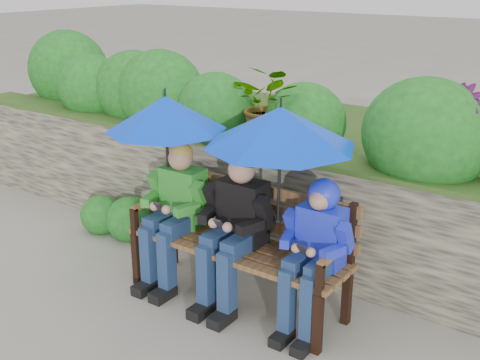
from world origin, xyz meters
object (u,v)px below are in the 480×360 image
Objects in this scene: park_bench at (242,236)px; boy_left at (175,208)px; umbrella_left at (166,113)px; boy_middle at (235,224)px; boy_right at (315,244)px; umbrella_right at (280,127)px.

boy_left is at bearing -171.58° from park_bench.
park_bench is 1.10m from umbrella_left.
boy_middle is 1.07× the size of boy_right.
park_bench is at bearing 1.79° from umbrella_left.
park_bench is at bearing 175.64° from umbrella_right.
park_bench is 1.59× the size of boy_right.
boy_middle is 0.84m from umbrella_right.
boy_right is at bearing -5.88° from park_bench.
umbrella_right reaches higher than umbrella_left.
boy_middle is at bearing -90.63° from park_bench.
boy_right is 1.05× the size of umbrella_right.
umbrella_right is at bearing -4.36° from park_bench.
umbrella_left reaches higher than park_bench.
boy_middle is (-0.00, -0.09, 0.13)m from park_bench.
boy_right is at bearing -7.45° from umbrella_right.
boy_left is 0.99× the size of boy_middle.
boy_middle is (0.58, -0.00, 0.01)m from boy_left.
umbrella_left is at bearing 174.60° from boy_middle.
boy_middle reaches higher than boy_right.
boy_left reaches higher than park_bench.
umbrella_left is (-0.70, 0.07, 0.73)m from boy_middle.
umbrella_right is (0.34, 0.06, 0.77)m from boy_middle.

